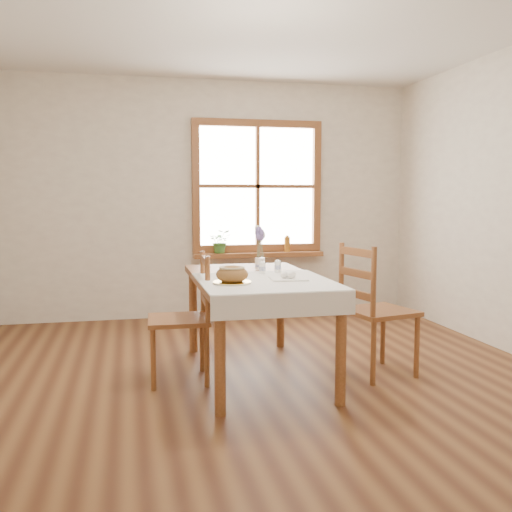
{
  "coord_description": "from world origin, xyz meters",
  "views": [
    {
      "loc": [
        -0.91,
        -3.79,
        1.34
      ],
      "look_at": [
        0.0,
        0.3,
        0.9
      ],
      "focal_mm": 40.0,
      "sensor_mm": 36.0,
      "label": 1
    }
  ],
  "objects": [
    {
      "name": "bread_loaf",
      "position": [
        -0.25,
        -0.08,
        0.83
      ],
      "size": [
        0.21,
        0.21,
        0.12
      ],
      "primitive_type": "ellipsoid",
      "color": "#966435",
      "rests_on": "bread_plate"
    },
    {
      "name": "salt_shaker",
      "position": [
        0.06,
        0.34,
        0.81
      ],
      "size": [
        0.05,
        0.05,
        0.09
      ],
      "primitive_type": "cylinder",
      "rotation": [
        0.0,
        0.0,
        -0.01
      ],
      "color": "white",
      "rests_on": "table_linen"
    },
    {
      "name": "table_linen",
      "position": [
        0.0,
        -0.0,
        0.76
      ],
      "size": [
        0.91,
        0.99,
        0.01
      ],
      "primitive_type": "cube",
      "color": "white",
      "rests_on": "dining_table"
    },
    {
      "name": "window_sill",
      "position": [
        0.5,
        2.4,
        0.69
      ],
      "size": [
        1.46,
        0.2,
        0.05
      ],
      "color": "#96592E",
      "rests_on": "ground"
    },
    {
      "name": "pepper_shaker",
      "position": [
        0.19,
        0.39,
        0.81
      ],
      "size": [
        0.05,
        0.05,
        0.1
      ],
      "primitive_type": "cylinder",
      "rotation": [
        0.0,
        0.0,
        0.04
      ],
      "color": "white",
      "rests_on": "table_linen"
    },
    {
      "name": "lavender_bouquet",
      "position": [
        0.11,
        0.64,
        0.97
      ],
      "size": [
        0.14,
        0.14,
        0.27
      ],
      "primitive_type": null,
      "color": "#645291",
      "rests_on": "flower_vase"
    },
    {
      "name": "potted_plant",
      "position": [
        0.07,
        2.4,
        0.82
      ],
      "size": [
        0.27,
        0.29,
        0.2
      ],
      "primitive_type": "imported",
      "rotation": [
        0.0,
        0.0,
        -0.14
      ],
      "color": "#396F2C",
      "rests_on": "window_sill"
    },
    {
      "name": "chair_right",
      "position": [
        0.91,
        0.12,
        0.5
      ],
      "size": [
        0.58,
        0.56,
        0.99
      ],
      "primitive_type": null,
      "rotation": [
        0.0,
        0.0,
        1.8
      ],
      "color": "#96592E",
      "rests_on": "ground"
    },
    {
      "name": "eggs",
      "position": [
        0.17,
        0.01,
        0.79
      ],
      "size": [
        0.2,
        0.18,
        0.04
      ],
      "primitive_type": null,
      "rotation": [
        0.0,
        0.0,
        -0.07
      ],
      "color": "white",
      "rests_on": "egg_napkin"
    },
    {
      "name": "egg_napkin",
      "position": [
        0.17,
        0.01,
        0.77
      ],
      "size": [
        0.26,
        0.23,
        0.01
      ],
      "primitive_type": "cube",
      "rotation": [
        0.0,
        0.0,
        -0.07
      ],
      "color": "white",
      "rests_on": "table_linen"
    },
    {
      "name": "chair_left",
      "position": [
        -0.58,
        0.29,
        0.46
      ],
      "size": [
        0.47,
        0.45,
        0.93
      ],
      "primitive_type": null,
      "rotation": [
        0.0,
        0.0,
        -1.61
      ],
      "color": "#96592E",
      "rests_on": "ground"
    },
    {
      "name": "amber_bottle",
      "position": [
        0.83,
        2.4,
        0.81
      ],
      "size": [
        0.07,
        0.07,
        0.19
      ],
      "primitive_type": "cylinder",
      "rotation": [
        0.0,
        0.0,
        -0.12
      ],
      "color": "#A5681E",
      "rests_on": "window_sill"
    },
    {
      "name": "flower_vase",
      "position": [
        0.11,
        0.64,
        0.79
      ],
      "size": [
        0.08,
        0.08,
        0.09
      ],
      "primitive_type": "cylinder",
      "rotation": [
        0.0,
        0.0,
        -0.02
      ],
      "color": "white",
      "rests_on": "dining_table"
    },
    {
      "name": "ground",
      "position": [
        0.0,
        0.0,
        0.0
      ],
      "size": [
        5.0,
        5.0,
        0.0
      ],
      "primitive_type": "plane",
      "color": "brown",
      "rests_on": "ground"
    },
    {
      "name": "bread_plate",
      "position": [
        -0.25,
        -0.08,
        0.77
      ],
      "size": [
        0.28,
        0.28,
        0.01
      ],
      "primitive_type": "cylinder",
      "rotation": [
        0.0,
        0.0,
        0.11
      ],
      "color": "white",
      "rests_on": "table_linen"
    },
    {
      "name": "room_walls",
      "position": [
        0.0,
        0.0,
        1.71
      ],
      "size": [
        4.6,
        5.1,
        2.65
      ],
      "color": "white",
      "rests_on": "ground"
    },
    {
      "name": "window",
      "position": [
        0.5,
        2.47,
        1.45
      ],
      "size": [
        1.46,
        0.08,
        1.46
      ],
      "color": "#96592E",
      "rests_on": "ground"
    },
    {
      "name": "dining_table",
      "position": [
        0.0,
        0.3,
        0.66
      ],
      "size": [
        0.9,
        1.6,
        0.75
      ],
      "color": "#96592E",
      "rests_on": "ground"
    }
  ]
}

